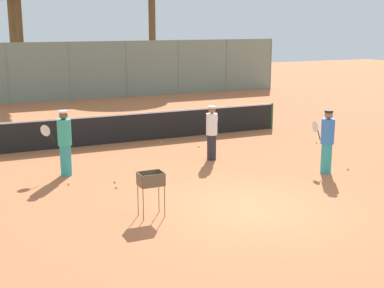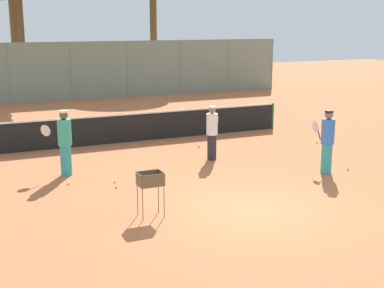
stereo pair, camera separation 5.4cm
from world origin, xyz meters
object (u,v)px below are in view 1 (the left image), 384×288
at_px(player_red_cap, 65,142).
at_px(ball_cart, 151,183).
at_px(tennis_net, 138,126).
at_px(player_white_outfit, 327,141).
at_px(player_yellow_shirt, 212,132).
at_px(parked_car, 105,82).

height_order(player_red_cap, ball_cart, player_red_cap).
height_order(tennis_net, player_white_outfit, player_white_outfit).
bearing_deg(player_white_outfit, ball_cart, 99.63).
xyz_separation_m(player_yellow_shirt, ball_cart, (-3.56, -4.05, -0.10)).
bearing_deg(ball_cart, parked_car, 77.14).
bearing_deg(ball_cart, player_yellow_shirt, 48.66).
distance_m(player_white_outfit, parked_car, 20.66).
relative_size(player_white_outfit, player_yellow_shirt, 1.07).
relative_size(player_white_outfit, ball_cart, 1.79).
bearing_deg(tennis_net, player_white_outfit, -60.45).
xyz_separation_m(player_white_outfit, parked_car, (-0.92, 20.64, -0.30)).
height_order(tennis_net, player_yellow_shirt, player_yellow_shirt).
xyz_separation_m(player_red_cap, parked_car, (6.08, 17.74, -0.32)).
bearing_deg(player_yellow_shirt, tennis_net, 62.62).
height_order(player_white_outfit, parked_car, player_white_outfit).
bearing_deg(player_yellow_shirt, ball_cart, -177.87).
xyz_separation_m(ball_cart, parked_car, (5.00, 21.91, -0.14)).
xyz_separation_m(player_white_outfit, ball_cart, (-5.92, -1.28, -0.17)).
distance_m(tennis_net, player_red_cap, 4.87).
relative_size(player_yellow_shirt, ball_cart, 1.67).
xyz_separation_m(tennis_net, player_yellow_shirt, (1.24, -3.58, 0.34)).
height_order(player_red_cap, player_yellow_shirt, player_red_cap).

